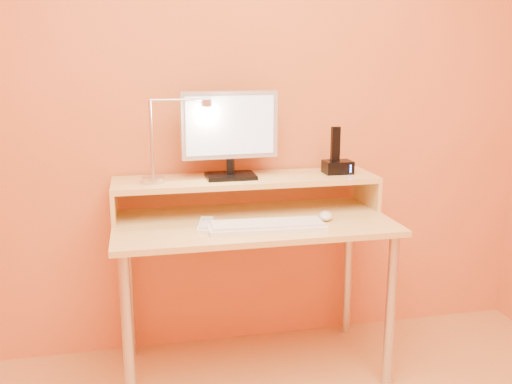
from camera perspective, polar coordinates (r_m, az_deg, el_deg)
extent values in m
cube|color=#C86828|center=(2.65, -1.76, 10.14)|extent=(3.00, 0.04, 2.50)
cylinder|color=silver|center=(2.28, -13.02, -14.38)|extent=(0.04, 0.04, 0.69)
cylinder|color=silver|center=(2.50, 13.63, -11.86)|extent=(0.04, 0.04, 0.69)
cylinder|color=silver|center=(2.74, -12.91, -9.57)|extent=(0.04, 0.04, 0.69)
cylinder|color=silver|center=(2.92, 9.39, -7.90)|extent=(0.04, 0.04, 0.69)
cube|color=#DCB563|center=(2.43, -0.31, -3.17)|extent=(1.20, 0.60, 0.02)
cube|color=#DCB563|center=(2.51, -14.38, -1.17)|extent=(0.02, 0.30, 0.14)
cube|color=#DCB563|center=(2.72, 11.31, 0.12)|extent=(0.02, 0.30, 0.14)
cube|color=#DCB563|center=(2.53, -1.01, 1.25)|extent=(1.20, 0.30, 0.02)
cube|color=black|center=(2.51, -2.63, 1.66)|extent=(0.22, 0.16, 0.02)
cylinder|color=black|center=(2.50, -2.64, 2.64)|extent=(0.04, 0.04, 0.07)
cube|color=#B1B1B6|center=(2.49, -2.72, 6.88)|extent=(0.44, 0.06, 0.30)
cube|color=black|center=(2.51, -2.81, 6.93)|extent=(0.39, 0.04, 0.25)
cube|color=silver|center=(2.47, -2.65, 6.83)|extent=(0.40, 0.03, 0.26)
cylinder|color=silver|center=(2.45, -10.52, 1.23)|extent=(0.10, 0.10, 0.02)
cylinder|color=silver|center=(2.42, -10.70, 5.34)|extent=(0.01, 0.01, 0.33)
cylinder|color=silver|center=(2.41, -7.98, 9.35)|extent=(0.24, 0.01, 0.01)
cylinder|color=silver|center=(2.42, -5.10, 9.09)|extent=(0.04, 0.04, 0.03)
cylinder|color=#FFEAC6|center=(2.42, -5.09, 8.72)|extent=(0.03, 0.03, 0.00)
cube|color=black|center=(2.64, 8.38, 2.56)|extent=(0.13, 0.10, 0.06)
cube|color=black|center=(2.62, 8.15, 4.91)|extent=(0.04, 0.03, 0.16)
cube|color=#1D3CFB|center=(2.61, 9.70, 2.38)|extent=(0.01, 0.00, 0.04)
cube|color=white|center=(2.28, 1.14, -3.63)|extent=(0.49, 0.18, 0.02)
ellipsoid|color=white|center=(2.44, 7.17, -2.43)|extent=(0.09, 0.12, 0.04)
cube|color=white|center=(2.32, -5.23, -3.42)|extent=(0.09, 0.21, 0.02)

